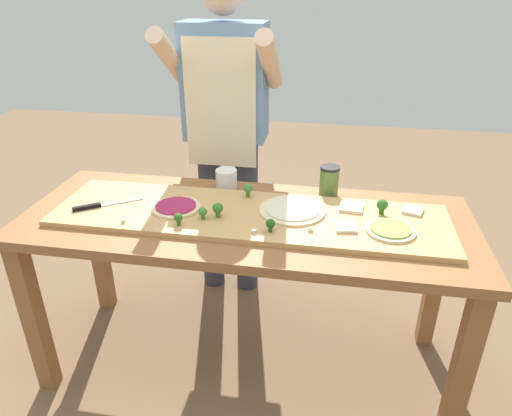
{
  "coord_description": "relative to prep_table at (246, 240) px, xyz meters",
  "views": [
    {
      "loc": [
        0.32,
        -1.61,
        1.64
      ],
      "look_at": [
        0.04,
        0.01,
        0.81
      ],
      "focal_mm": 32.5,
      "sensor_mm": 36.0,
      "label": 1
    }
  ],
  "objects": [
    {
      "name": "broccoli_floret_back_left",
      "position": [
        -0.23,
        -0.15,
        0.16
      ],
      "size": [
        0.03,
        0.03,
        0.05
      ],
      "color": "#366618",
      "rests_on": "cutting_board"
    },
    {
      "name": "cutting_board",
      "position": [
        0.01,
        -0.01,
        0.12
      ],
      "size": [
        1.56,
        0.41,
        0.02
      ],
      "primitive_type": "cube",
      "color": "tan",
      "rests_on": "prep_table"
    },
    {
      "name": "cheese_crumble_b",
      "position": [
        -0.44,
        -0.16,
        0.13
      ],
      "size": [
        0.01,
        0.01,
        0.01
      ],
      "primitive_type": "cube",
      "rotation": [
        0.0,
        0.0,
        0.03
      ],
      "color": "silver",
      "rests_on": "cutting_board"
    },
    {
      "name": "sauce_jar",
      "position": [
        0.32,
        0.27,
        0.17
      ],
      "size": [
        0.08,
        0.08,
        0.13
      ],
      "color": "#517033",
      "rests_on": "prep_table"
    },
    {
      "name": "pizza_whole_beet_magenta",
      "position": [
        -0.28,
        -0.02,
        0.14
      ],
      "size": [
        0.2,
        0.2,
        0.02
      ],
      "color": "beige",
      "rests_on": "cutting_board"
    },
    {
      "name": "pizza_slice_far_right",
      "position": [
        0.66,
        0.12,
        0.13
      ],
      "size": [
        0.09,
        0.09,
        0.01
      ],
      "primitive_type": "cube",
      "rotation": [
        0.0,
        0.0,
        -0.31
      ],
      "color": "beige",
      "rests_on": "cutting_board"
    },
    {
      "name": "chefs_knife",
      "position": [
        -0.6,
        -0.06,
        0.13
      ],
      "size": [
        0.24,
        0.17,
        0.02
      ],
      "color": "#B7BABF",
      "rests_on": "cutting_board"
    },
    {
      "name": "pizza_slice_far_left",
      "position": [
        0.39,
        -0.07,
        0.13
      ],
      "size": [
        0.09,
        0.09,
        0.01
      ],
      "primitive_type": "cube",
      "rotation": [
        0.0,
        0.0,
        0.15
      ],
      "color": "beige",
      "rests_on": "cutting_board"
    },
    {
      "name": "broccoli_floret_back_mid",
      "position": [
        0.53,
        0.08,
        0.16
      ],
      "size": [
        0.04,
        0.04,
        0.06
      ],
      "color": "#366618",
      "rests_on": "cutting_board"
    },
    {
      "name": "broccoli_floret_center_left",
      "position": [
        -0.15,
        -0.08,
        0.16
      ],
      "size": [
        0.03,
        0.03,
        0.05
      ],
      "color": "#487A23",
      "rests_on": "cutting_board"
    },
    {
      "name": "pizza_whole_pesto_green",
      "position": [
        0.56,
        -0.06,
        0.14
      ],
      "size": [
        0.18,
        0.18,
        0.02
      ],
      "color": "beige",
      "rests_on": "cutting_board"
    },
    {
      "name": "flour_cup",
      "position": [
        -0.14,
        0.27,
        0.14
      ],
      "size": [
        0.1,
        0.1,
        0.08
      ],
      "color": "white",
      "rests_on": "prep_table"
    },
    {
      "name": "cheese_crumble_c",
      "position": [
        0.26,
        -0.11,
        0.14
      ],
      "size": [
        0.02,
        0.02,
        0.01
      ],
      "primitive_type": "cube",
      "rotation": [
        0.0,
        0.0,
        0.79
      ],
      "color": "silver",
      "rests_on": "cutting_board"
    },
    {
      "name": "pizza_slice_near_left",
      "position": [
        0.42,
        0.1,
        0.13
      ],
      "size": [
        0.1,
        0.1,
        0.01
      ],
      "primitive_type": "cube",
      "rotation": [
        0.0,
        0.0,
        -0.1
      ],
      "color": "beige",
      "rests_on": "cutting_board"
    },
    {
      "name": "broccoli_floret_front_right",
      "position": [
        -0.1,
        -0.06,
        0.16
      ],
      "size": [
        0.04,
        0.04,
        0.06
      ],
      "color": "#3F7220",
      "rests_on": "cutting_board"
    },
    {
      "name": "cook_center",
      "position": [
        -0.21,
        0.58,
        0.33
      ],
      "size": [
        0.54,
        0.39,
        1.67
      ],
      "color": "#333847",
      "rests_on": "ground"
    },
    {
      "name": "pizza_whole_cheese_artichoke",
      "position": [
        0.18,
        0.04,
        0.14
      ],
      "size": [
        0.27,
        0.27,
        0.02
      ],
      "color": "beige",
      "rests_on": "cutting_board"
    },
    {
      "name": "broccoli_floret_back_right",
      "position": [
        0.12,
        -0.14,
        0.16
      ],
      "size": [
        0.03,
        0.03,
        0.05
      ],
      "color": "#2C5915",
      "rests_on": "cutting_board"
    },
    {
      "name": "ground_plane",
      "position": [
        0.0,
        0.0,
        -0.67
      ],
      "size": [
        8.0,
        8.0,
        0.0
      ],
      "primitive_type": "plane",
      "color": "brown"
    },
    {
      "name": "broccoli_floret_front_left",
      "position": [
        -0.02,
        0.14,
        0.16
      ],
      "size": [
        0.04,
        0.04,
        0.06
      ],
      "color": "#487A23",
      "rests_on": "cutting_board"
    },
    {
      "name": "cheese_crumble_a",
      "position": [
        0.06,
        -0.16,
        0.14
      ],
      "size": [
        0.02,
        0.02,
        0.01
      ],
      "primitive_type": "cube",
      "rotation": [
        0.0,
        0.0,
        1.04
      ],
      "color": "white",
      "rests_on": "cutting_board"
    },
    {
      "name": "prep_table",
      "position": [
        0.0,
        0.0,
        0.0
      ],
      "size": [
        1.8,
        0.69,
        0.77
      ],
      "color": "brown",
      "rests_on": "ground"
    }
  ]
}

